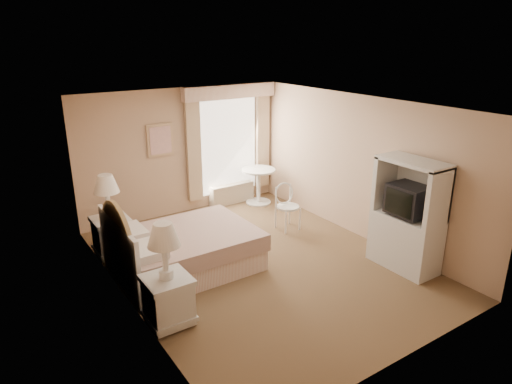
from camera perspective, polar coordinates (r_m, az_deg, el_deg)
room at (r=6.85m, az=0.53°, el=0.37°), size 4.21×5.51×2.51m
window at (r=9.53m, az=-3.26°, el=6.30°), size 2.05×0.22×2.51m
framed_art at (r=8.89m, az=-11.88°, el=6.37°), size 0.52×0.04×0.62m
bed at (r=7.11m, az=-9.39°, el=-7.15°), size 2.09×1.59×1.41m
nightstand_near at (r=5.83m, az=-11.03°, el=-11.66°), size 0.56×0.56×1.35m
nightstand_far at (r=7.78m, az=-17.71°, el=-4.05°), size 0.56×0.56×1.35m
round_table at (r=9.70m, az=0.31°, el=1.45°), size 0.72×0.72×0.76m
cafe_chair at (r=8.46m, az=3.81°, el=-1.33°), size 0.43×0.43×0.87m
armoire at (r=7.33m, az=18.34°, el=-3.82°), size 0.52×1.04×1.73m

